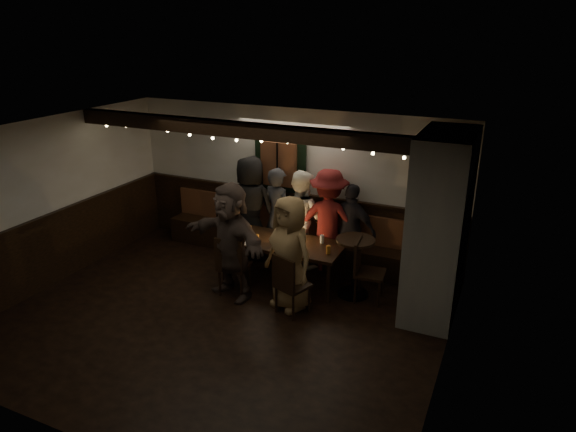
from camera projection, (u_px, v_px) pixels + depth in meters
The scene contains 13 objects.
room at pixel (328, 226), 7.64m from camera, with size 6.02×5.01×2.62m.
dining_table at pixel (283, 245), 8.07m from camera, with size 1.94×0.83×0.84m.
chair_near_left at pixel (232, 263), 7.68m from camera, with size 0.49×0.49×0.96m.
chair_near_right at pixel (288, 282), 7.15m from camera, with size 0.53×0.53×0.92m.
chair_end at pixel (364, 267), 7.56m from camera, with size 0.47×0.47×0.95m.
high_top at pixel (355, 260), 7.67m from camera, with size 0.58×0.58×0.92m.
person_a at pixel (251, 207), 8.91m from camera, with size 0.88×0.58×1.81m, color black.
person_b at pixel (278, 215), 8.74m from camera, with size 0.61×0.40×1.67m, color #28292E.
person_c at pixel (301, 218), 8.62m from camera, with size 0.81×0.63×1.66m, color white.
person_d at pixel (328, 220), 8.41m from camera, with size 1.12×0.65×1.74m, color maroon.
person_e at pixel (351, 229), 8.34m from camera, with size 0.89×0.37×1.52m, color black.
person_f at pixel (231, 241), 7.56m from camera, with size 1.66×0.53×1.79m, color #40332D.
person_g at pixel (290, 253), 7.27m from camera, with size 0.83×0.54×1.69m, color olive.
Camera 1 is at (3.47, -5.29, 3.90)m, focal length 32.00 mm.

